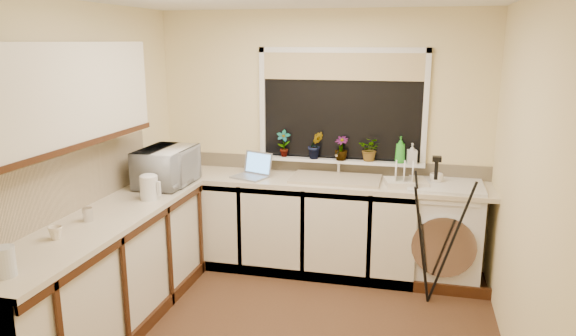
{
  "coord_description": "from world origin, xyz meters",
  "views": [
    {
      "loc": [
        0.89,
        -3.55,
        2.15
      ],
      "look_at": [
        -0.1,
        0.55,
        1.15
      ],
      "focal_mm": 33.33,
      "sensor_mm": 36.0,
      "label": 1
    }
  ],
  "objects": [
    {
      "name": "soap_bottle_green",
      "position": [
        0.77,
        1.41,
        1.17
      ],
      "size": [
        0.1,
        0.1,
        0.25
      ],
      "primitive_type": "imported",
      "rotation": [
        0.0,
        0.0,
        -0.06
      ],
      "color": "green",
      "rests_on": "windowsill"
    },
    {
      "name": "splashback_back",
      "position": [
        0.0,
        1.49,
        0.97
      ],
      "size": [
        3.2,
        0.02,
        0.14
      ],
      "primitive_type": "cube",
      "color": "beige",
      "rests_on": "wall_back"
    },
    {
      "name": "worktop_back",
      "position": [
        0.0,
        1.2,
        0.88
      ],
      "size": [
        3.2,
        0.6,
        0.04
      ],
      "primitive_type": "cube",
      "color": "beige",
      "rests_on": "base_cabinet_back"
    },
    {
      "name": "window_blind",
      "position": [
        0.2,
        1.46,
        1.92
      ],
      "size": [
        1.5,
        0.02,
        0.25
      ],
      "primitive_type": "cube",
      "color": "tan",
      "rests_on": "wall_back"
    },
    {
      "name": "dish_rack",
      "position": [
        0.84,
        1.15,
        0.93
      ],
      "size": [
        0.41,
        0.34,
        0.05
      ],
      "primitive_type": "cube",
      "rotation": [
        0.0,
        0.0,
        0.21
      ],
      "color": "beige",
      "rests_on": "worktop_back"
    },
    {
      "name": "plant_b",
      "position": [
        -0.03,
        1.4,
        1.18
      ],
      "size": [
        0.18,
        0.16,
        0.27
      ],
      "primitive_type": "imported",
      "rotation": [
        0.0,
        0.0,
        0.36
      ],
      "color": "#999999",
      "rests_on": "windowsill"
    },
    {
      "name": "wall_back",
      "position": [
        0.0,
        1.5,
        1.23
      ],
      "size": [
        3.2,
        0.0,
        3.2
      ],
      "primitive_type": "plane",
      "rotation": [
        1.57,
        0.0,
        0.0
      ],
      "color": "beige",
      "rests_on": "ground"
    },
    {
      "name": "wall_front",
      "position": [
        0.0,
        -1.5,
        1.23
      ],
      "size": [
        3.2,
        0.0,
        3.2
      ],
      "primitive_type": "plane",
      "rotation": [
        -1.57,
        0.0,
        0.0
      ],
      "color": "beige",
      "rests_on": "ground"
    },
    {
      "name": "glass_jug",
      "position": [
        -1.25,
        -1.28,
        0.98
      ],
      "size": [
        0.12,
        0.12,
        0.17
      ],
      "primitive_type": "cylinder",
      "color": "silver",
      "rests_on": "worktop_left"
    },
    {
      "name": "plant_d",
      "position": [
        0.49,
        1.42,
        1.16
      ],
      "size": [
        0.25,
        0.23,
        0.23
      ],
      "primitive_type": "imported",
      "rotation": [
        0.0,
        0.0,
        -0.27
      ],
      "color": "#999999",
      "rests_on": "windowsill"
    },
    {
      "name": "plant_a",
      "position": [
        -0.35,
        1.42,
        1.18
      ],
      "size": [
        0.15,
        0.11,
        0.26
      ],
      "primitive_type": "imported",
      "rotation": [
        0.0,
        0.0,
        0.09
      ],
      "color": "#999999",
      "rests_on": "windowsill"
    },
    {
      "name": "windowsill",
      "position": [
        0.2,
        1.43,
        1.04
      ],
      "size": [
        1.6,
        0.14,
        0.03
      ],
      "primitive_type": "cube",
      "color": "white",
      "rests_on": "wall_back"
    },
    {
      "name": "faucet",
      "position": [
        0.2,
        1.38,
        1.02
      ],
      "size": [
        0.03,
        0.03,
        0.24
      ],
      "primitive_type": "cylinder",
      "color": "silver",
      "rests_on": "worktop_back"
    },
    {
      "name": "floor",
      "position": [
        0.0,
        0.0,
        0.0
      ],
      "size": [
        3.2,
        3.2,
        0.0
      ],
      "primitive_type": "plane",
      "color": "#513120",
      "rests_on": "ground"
    },
    {
      "name": "cup_back",
      "position": [
        1.1,
        1.29,
        0.95
      ],
      "size": [
        0.16,
        0.16,
        0.09
      ],
      "primitive_type": "imported",
      "rotation": [
        0.0,
        0.0,
        -0.39
      ],
      "color": "silver",
      "rests_on": "worktop_back"
    },
    {
      "name": "sink",
      "position": [
        0.2,
        1.2,
        0.91
      ],
      "size": [
        0.82,
        0.46,
        0.03
      ],
      "primitive_type": "cube",
      "color": "tan",
      "rests_on": "worktop_back"
    },
    {
      "name": "tripod",
      "position": [
        1.07,
        0.76,
        0.63
      ],
      "size": [
        0.64,
        0.64,
        1.26
      ],
      "primitive_type": null,
      "rotation": [
        0.0,
        0.0,
        0.01
      ],
      "color": "black",
      "rests_on": "floor"
    },
    {
      "name": "soap_bottle_clear",
      "position": [
        0.88,
        1.4,
        1.14
      ],
      "size": [
        0.1,
        0.1,
        0.19
      ],
      "primitive_type": "imported",
      "rotation": [
        0.0,
        0.0,
        0.17
      ],
      "color": "#999999",
      "rests_on": "windowsill"
    },
    {
      "name": "base_cabinet_back",
      "position": [
        -0.33,
        1.2,
        0.43
      ],
      "size": [
        2.55,
        0.6,
        0.86
      ],
      "primitive_type": "cube",
      "color": "silver",
      "rests_on": "floor"
    },
    {
      "name": "worktop_left",
      "position": [
        -1.3,
        -0.3,
        0.88
      ],
      "size": [
        0.6,
        2.4,
        0.04
      ],
      "primitive_type": "cube",
      "color": "beige",
      "rests_on": "base_cabinet_left"
    },
    {
      "name": "plant_c",
      "position": [
        0.22,
        1.4,
        1.16
      ],
      "size": [
        0.15,
        0.15,
        0.23
      ],
      "primitive_type": "imported",
      "rotation": [
        0.0,
        0.0,
        -0.19
      ],
      "color": "#999999",
      "rests_on": "windowsill"
    },
    {
      "name": "laptop",
      "position": [
        -0.58,
        1.15,
        0.96
      ],
      "size": [
        0.39,
        0.37,
        0.23
      ],
      "rotation": [
        0.0,
        0.0,
        -0.37
      ],
      "color": "#929299",
      "rests_on": "worktop_back"
    },
    {
      "name": "base_cabinet_left",
      "position": [
        -1.3,
        -0.3,
        0.43
      ],
      "size": [
        0.54,
        2.4,
        0.86
      ],
      "primitive_type": "cube",
      "color": "silver",
      "rests_on": "floor"
    },
    {
      "name": "splashback_left",
      "position": [
        -1.59,
        -0.3,
        1.12
      ],
      "size": [
        0.02,
        2.4,
        0.45
      ],
      "primitive_type": "cube",
      "color": "beige",
      "rests_on": "wall_left"
    },
    {
      "name": "window_glass",
      "position": [
        0.2,
        1.49,
        1.55
      ],
      "size": [
        1.5,
        0.02,
        1.0
      ],
      "primitive_type": "cube",
      "color": "black",
      "rests_on": "wall_back"
    },
    {
      "name": "microwave",
      "position": [
        -1.24,
        0.69,
        1.07
      ],
      "size": [
        0.41,
        0.6,
        0.33
      ],
      "primitive_type": "imported",
      "rotation": [
        0.0,
        0.0,
        1.57
      ],
      "color": "silver",
      "rests_on": "worktop_left"
    },
    {
      "name": "kettle",
      "position": [
        -1.18,
        0.23,
        1.0
      ],
      "size": [
        0.15,
        0.15,
        0.19
      ],
      "primitive_type": "cylinder",
      "color": "silver",
      "rests_on": "worktop_left"
    },
    {
      "name": "steel_jar",
      "position": [
        -1.35,
        -0.36,
        0.95
      ],
      "size": [
        0.07,
        0.07,
        0.1
      ],
      "primitive_type": "cylinder",
      "color": "silver",
      "rests_on": "worktop_left"
    },
    {
      "name": "wall_right",
      "position": [
        1.6,
        0.0,
        1.23
      ],
      "size": [
        0.0,
        3.0,
        3.0
      ],
      "primitive_type": "plane",
      "rotation": [
        1.57,
        0.0,
        -1.57
      ],
      "color": "beige",
      "rests_on": "ground"
    },
    {
      "name": "wall_left",
      "position": [
        -1.6,
        0.0,
        1.23
      ],
      "size": [
        0.0,
        3.0,
        3.0
      ],
      "primitive_type": "plane",
      "rotation": [
        1.57,
        0.0,
        1.57
      ],
      "color": "beige",
      "rests_on": "ground"
    },
    {
      "name": "upper_cabinet",
      "position": [
        -1.44,
        -0.45,
        1.8
      ],
      "size": [
        0.28,
        1.9,
        0.7
      ],
      "primitive_type": "cube",
      "color": "silver",
      "rests_on": "wall_left"
    },
    {
      "name": "washing_machine",
      "position": [
        1.18,
        1.24,
        0.46
      ],
      "size": [
        0.66,
        0.64,
        0.92
      ],
      "primitive_type": "cube",
      "rotation": [
        0.0,
        0.0,
        -0.01
      ],
      "color": "silver",
      "rests_on": "floor"
    },
    {
      "name": "cup_left",
      "position": [
        -1.35,
        -0.72,
        0.94
      ],
      "size": [
        0.12,
        0.12,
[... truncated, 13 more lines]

